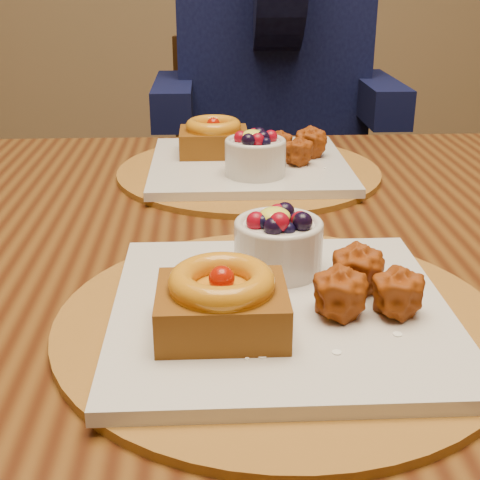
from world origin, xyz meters
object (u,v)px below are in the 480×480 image
(place_setting_near, at_px, (278,300))
(diner, at_px, (272,33))
(place_setting_far, at_px, (247,160))
(chair_far, at_px, (244,193))
(dining_table, at_px, (259,289))

(place_setting_near, bearing_deg, diner, 85.04)
(place_setting_far, relative_size, chair_far, 0.44)
(dining_table, distance_m, chair_far, 0.98)
(place_setting_near, bearing_deg, dining_table, 89.44)
(chair_far, bearing_deg, place_setting_far, -80.34)
(chair_far, relative_size, diner, 1.03)
(place_setting_far, distance_m, chair_far, 0.80)
(dining_table, bearing_deg, place_setting_far, 90.56)
(place_setting_far, bearing_deg, diner, 81.57)
(place_setting_near, height_order, diner, diner)
(place_setting_near, relative_size, place_setting_far, 1.00)
(chair_far, bearing_deg, diner, -54.84)
(place_setting_far, relative_size, diner, 0.45)
(dining_table, distance_m, diner, 0.86)
(dining_table, xyz_separation_m, place_setting_near, (-0.00, -0.22, 0.10))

